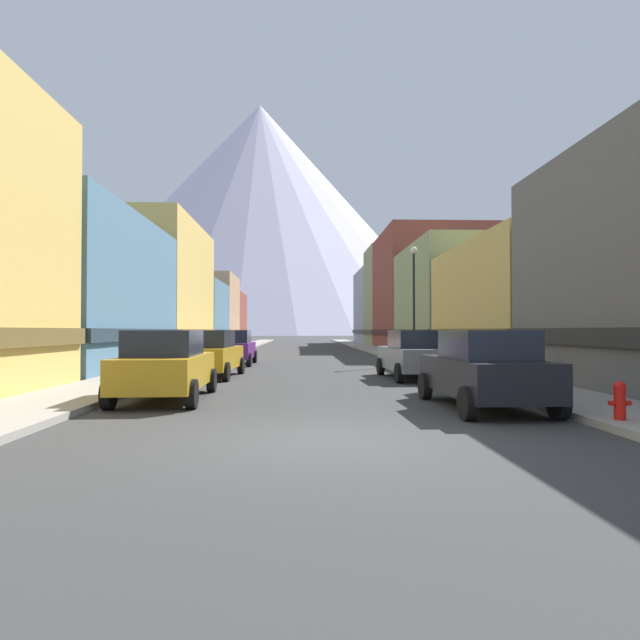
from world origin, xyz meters
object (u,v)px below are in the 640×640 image
Objects in this scene: pedestrian_0 at (412,345)px; streetlamp_right at (414,287)px; car_left_0 at (166,365)px; fire_hydrant_near at (620,399)px; car_left_2 at (234,347)px; trash_bin_right at (525,368)px; car_right_1 at (414,354)px; potted_plant_0 at (139,358)px; car_left_1 at (210,354)px; parking_meter_near at (527,359)px; car_right_0 at (484,369)px.

streetlamp_right is (-0.90, -4.65, 3.09)m from pedestrian_0.
fire_hydrant_near is at bearing -24.42° from car_left_0.
car_left_2 is 4.49× the size of trash_bin_right.
car_left_0 is 0.99× the size of car_right_1.
trash_bin_right is (10.15, 2.02, -0.26)m from car_left_0.
potted_plant_0 is at bearing 134.67° from fire_hydrant_near.
car_left_1 is 3.70m from potted_plant_0.
car_right_1 is 12.13m from pedestrian_0.
car_left_2 is 4.70× the size of potted_plant_0.
potted_plant_0 reaches higher than fire_hydrant_near.
streetlamp_right is at bearing 95.22° from trash_bin_right.
car_left_2 is 3.31× the size of parking_meter_near.
potted_plant_0 is at bearing 166.24° from car_right_1.
car_left_1 is at bearing 147.47° from parking_meter_near.
car_left_1 is at bearing 132.59° from car_right_0.
pedestrian_0 is at bearing 90.37° from trash_bin_right.
trash_bin_right reaches higher than potted_plant_0.
car_left_1 is 11.12m from trash_bin_right.
fire_hydrant_near is at bearing -93.69° from parking_meter_near.
car_left_2 reaches higher than pedestrian_0.
fire_hydrant_near is 0.53× the size of parking_meter_near.
fire_hydrant_near is at bearing -56.31° from car_right_0.
trash_bin_right is at bearing -89.63° from pedestrian_0.
car_left_2 is 11.20m from car_right_1.
car_right_0 is 6.30× the size of fire_hydrant_near.
car_right_0 is 19.50m from pedestrian_0.
car_left_2 is 0.75× the size of streetlamp_right.
streetlamp_right is (-1.00, 10.95, 3.34)m from trash_bin_right.
fire_hydrant_near is at bearing -45.33° from potted_plant_0.
car_right_0 is 14.80m from potted_plant_0.
pedestrian_0 reaches higher than parking_meter_near.
car_left_0 and car_left_2 have the same top height.
pedestrian_0 reaches higher than potted_plant_0.
parking_meter_near reaches higher than potted_plant_0.
parking_meter_near reaches higher than fire_hydrant_near.
car_left_2 is at bearing 90.01° from car_left_0.
car_right_0 is at bearing -90.01° from car_right_1.
car_right_0 reaches higher than fire_hydrant_near.
streetlamp_right is at bearing -100.95° from pedestrian_0.
fire_hydrant_near is at bearing -80.60° from car_right_1.
pedestrian_0 reaches higher than trash_bin_right.
car_right_0 is 0.76× the size of streetlamp_right.
car_left_0 is 1.01× the size of car_left_2.
car_right_0 is at bearing -97.21° from pedestrian_0.
car_left_2 is 10.69m from pedestrian_0.
parking_meter_near reaches higher than trash_bin_right.
car_left_2 is at bearing 132.74° from car_right_1.
pedestrian_0 is at bearing 88.33° from parking_meter_near.
car_left_1 is 11.33m from parking_meter_near.
car_right_0 is at bearing -12.80° from car_left_0.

